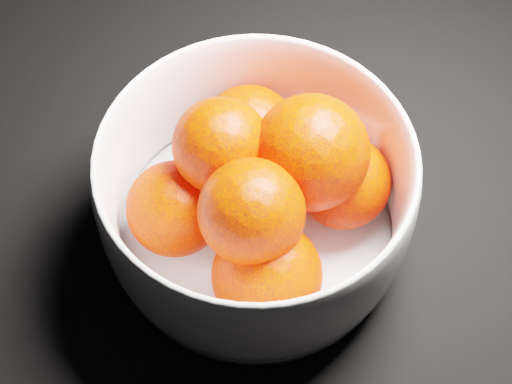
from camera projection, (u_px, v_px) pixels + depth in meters
bowl at (256, 196)px, 0.49m from camera, size 0.22×0.22×0.11m
orange_pile at (263, 186)px, 0.49m from camera, size 0.18×0.18×0.12m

